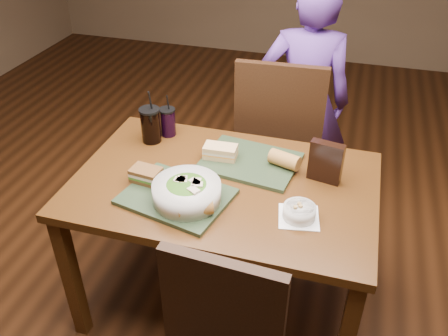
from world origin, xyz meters
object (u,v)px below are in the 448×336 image
Objects in this scene: tray_far at (250,162)px; sandwich_near at (146,175)px; sandwich_far at (220,152)px; soup_bowl at (299,212)px; chair_far at (280,138)px; salad_bowl at (187,191)px; cup_berry at (168,122)px; baguette_near at (195,208)px; chip_bag at (326,162)px; tray_near at (176,197)px; dining_table at (224,198)px; cup_cola at (151,125)px; baguette_far at (284,160)px; diner at (304,102)px.

sandwich_near is (-0.39, -0.28, 0.04)m from tray_far.
soup_bowl is at bearing -36.54° from sandwich_far.
tray_far is (-0.05, -0.52, 0.16)m from chair_far.
salad_bowl is 0.57m from cup_berry.
baguette_near reaches higher than tray_far.
chip_bag is at bearing 32.14° from salad_bowl.
chip_bag reaches higher than sandwich_near.
chair_far is 4.88× the size of cup_berry.
tray_near is at bearing -64.70° from cup_berry.
dining_table is at bearing 156.73° from soup_bowl.
baguette_near is (0.02, -0.42, 0.00)m from sandwich_far.
soup_bowl is at bearing -32.17° from cup_berry.
cup_berry is at bearing 147.83° from soup_bowl.
baguette_near is 0.67m from cup_berry.
baguette_near is at bearing -29.64° from sandwich_near.
baguette_near is at bearing -98.28° from dining_table.
chip_bag is at bearing 17.78° from dining_table.
soup_bowl reaches higher than dining_table.
dining_table is 0.25m from tray_near.
tray_far is 1.91× the size of cup_berry.
tray_far is at bearing -17.22° from cup_berry.
tray_near reaches higher than dining_table.
soup_bowl reaches higher than tray_near.
sandwich_near is 0.50× the size of cup_cola.
baguette_near is (-0.04, -0.27, 0.14)m from dining_table.
dining_table is 8.51× the size of sandwich_far.
salad_bowl is 0.35m from sandwich_far.
tray_far is at bearing -95.60° from chair_far.
tray_near is 3.08× the size of baguette_far.
tray_far is at bearing 5.31° from sandwich_far.
sandwich_near is 0.32m from baguette_near.
salad_bowl is 1.80× the size of sandwich_far.
diner is at bearing 91.12° from baguette_far.
sandwich_far reaches higher than soup_bowl.
tray_far is (0.08, 0.17, 0.10)m from dining_table.
chair_far is 5.96× the size of soup_bowl.
chair_far is at bearing 61.26° from sandwich_near.
chair_far reaches higher than soup_bowl.
tray_far is at bearing 130.68° from soup_bowl.
chair_far is at bearing 84.40° from tray_far.
tray_far is 0.45m from baguette_near.
sandwich_near is 0.61m from baguette_far.
soup_bowl is (0.35, -0.15, 0.12)m from dining_table.
cup_cola reaches higher than dining_table.
baguette_far is at bearing -178.71° from chip_bag.
sandwich_far is at bearing -174.69° from tray_far.
chair_far is 3.99× the size of cup_cola.
chair_far reaches higher than dining_table.
diner reaches higher than chip_bag.
tray_far is 2.27× the size of chip_bag.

